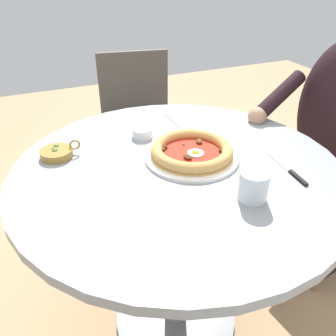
# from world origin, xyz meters

# --- Properties ---
(ground_plane) EXTENTS (6.00, 6.00, 0.02)m
(ground_plane) POSITION_xyz_m (0.00, 0.00, -0.01)
(ground_plane) COLOR tan
(dining_table) EXTENTS (0.99, 0.99, 0.72)m
(dining_table) POSITION_xyz_m (0.00, 0.00, 0.58)
(dining_table) COLOR gray
(dining_table) RESTS_ON ground
(pizza_on_plate) EXTENTS (0.29, 0.29, 0.04)m
(pizza_on_plate) POSITION_xyz_m (0.06, 0.03, 0.74)
(pizza_on_plate) COLOR white
(pizza_on_plate) RESTS_ON dining_table
(water_glass) EXTENTS (0.08, 0.08, 0.08)m
(water_glass) POSITION_xyz_m (0.11, -0.22, 0.75)
(water_glass) COLOR silver
(water_glass) RESTS_ON dining_table
(steak_knife) EXTENTS (0.03, 0.22, 0.01)m
(steak_knife) POSITION_xyz_m (0.28, -0.16, 0.72)
(steak_knife) COLOR silver
(steak_knife) RESTS_ON dining_table
(ramekin_capers) EXTENTS (0.07, 0.07, 0.03)m
(ramekin_capers) POSITION_xyz_m (-0.03, 0.23, 0.74)
(ramekin_capers) COLOR white
(ramekin_capers) RESTS_ON dining_table
(olive_pan) EXTENTS (0.12, 0.10, 0.05)m
(olive_pan) POSITION_xyz_m (-0.32, 0.20, 0.73)
(olive_pan) COLOR olive
(olive_pan) RESTS_ON dining_table
(fork_utensil) EXTENTS (0.01, 0.16, 0.00)m
(fork_utensil) POSITION_xyz_m (0.12, 0.30, 0.72)
(fork_utensil) COLOR #BCBCC1
(fork_utensil) RESTS_ON dining_table
(diner_person) EXTENTS (0.52, 0.39, 1.20)m
(diner_person) POSITION_xyz_m (0.73, 0.09, 0.53)
(diner_person) COLOR #282833
(diner_person) RESTS_ON ground
(cafe_chair_spare_near) EXTENTS (0.49, 0.49, 0.82)m
(cafe_chair_spare_near) POSITION_xyz_m (0.16, 0.87, 0.51)
(cafe_chair_spare_near) COLOR #504A45
(cafe_chair_spare_near) RESTS_ON ground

